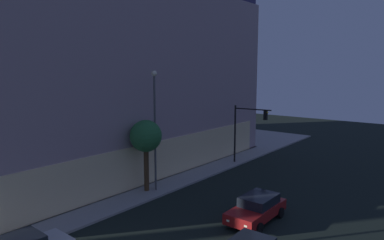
{
  "coord_description": "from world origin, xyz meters",
  "views": [
    {
      "loc": [
        -9.98,
        -11.91,
        9.5
      ],
      "look_at": [
        9.59,
        3.67,
        5.98
      ],
      "focal_mm": 33.05,
      "sensor_mm": 36.0,
      "label": 1
    }
  ],
  "objects_px": {
    "sidewalk_tree": "(146,137)",
    "car_red": "(257,208)",
    "modern_building": "(87,69)",
    "street_lamp_sidewalk": "(155,118)",
    "traffic_light_far_corner": "(246,125)"
  },
  "relations": [
    {
      "from": "traffic_light_far_corner",
      "to": "street_lamp_sidewalk",
      "type": "bearing_deg",
      "value": 172.31
    },
    {
      "from": "sidewalk_tree",
      "to": "car_red",
      "type": "relative_size",
      "value": 1.18
    },
    {
      "from": "modern_building",
      "to": "street_lamp_sidewalk",
      "type": "relative_size",
      "value": 3.49
    },
    {
      "from": "modern_building",
      "to": "traffic_light_far_corner",
      "type": "relative_size",
      "value": 5.56
    },
    {
      "from": "street_lamp_sidewalk",
      "to": "traffic_light_far_corner",
      "type": "bearing_deg",
      "value": -7.69
    },
    {
      "from": "sidewalk_tree",
      "to": "traffic_light_far_corner",
      "type": "bearing_deg",
      "value": -9.38
    },
    {
      "from": "modern_building",
      "to": "sidewalk_tree",
      "type": "bearing_deg",
      "value": -106.4
    },
    {
      "from": "street_lamp_sidewalk",
      "to": "sidewalk_tree",
      "type": "bearing_deg",
      "value": 142.38
    },
    {
      "from": "sidewalk_tree",
      "to": "car_red",
      "type": "bearing_deg",
      "value": -86.0
    },
    {
      "from": "street_lamp_sidewalk",
      "to": "sidewalk_tree",
      "type": "xyz_separation_m",
      "value": [
        -0.57,
        0.44,
        -1.47
      ]
    },
    {
      "from": "street_lamp_sidewalk",
      "to": "car_red",
      "type": "height_order",
      "value": "street_lamp_sidewalk"
    },
    {
      "from": "modern_building",
      "to": "car_red",
      "type": "xyz_separation_m",
      "value": [
        -3.05,
        -21.89,
        -8.85
      ]
    },
    {
      "from": "sidewalk_tree",
      "to": "car_red",
      "type": "distance_m",
      "value": 10.0
    },
    {
      "from": "modern_building",
      "to": "sidewalk_tree",
      "type": "relative_size",
      "value": 5.83
    },
    {
      "from": "modern_building",
      "to": "street_lamp_sidewalk",
      "type": "xyz_separation_m",
      "value": [
        -3.14,
        -13.01,
        -3.8
      ]
    }
  ]
}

